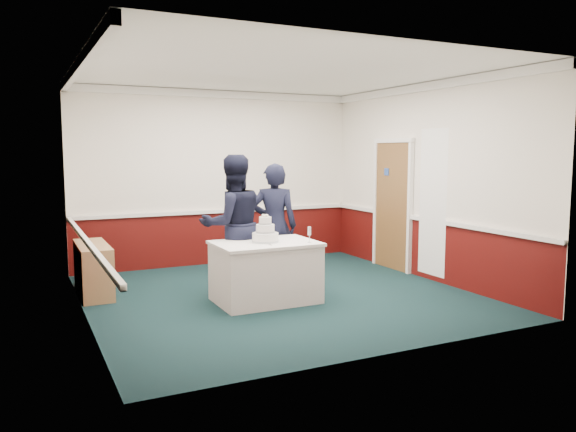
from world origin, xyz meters
name	(u,v)px	position (x,y,z in m)	size (l,w,h in m)	color
ground	(279,295)	(0.00, 0.00, 0.00)	(5.00, 5.00, 0.00)	black
room_shell	(266,151)	(0.08, 0.61, 1.97)	(5.00, 5.00, 3.00)	white
sideboard	(93,269)	(-2.28, 1.16, 0.35)	(0.41, 1.20, 0.70)	#A47E4F
cake_table	(265,271)	(-0.29, -0.21, 0.40)	(1.32, 0.92, 0.79)	white
wedding_cake	(265,234)	(-0.29, -0.21, 0.90)	(0.35, 0.35, 0.36)	white
cake_knife	(269,244)	(-0.32, -0.41, 0.79)	(0.01, 0.22, 0.01)	silver
champagne_flute	(309,232)	(0.21, -0.49, 0.93)	(0.05, 0.05, 0.21)	silver
person_man	(233,225)	(-0.52, 0.37, 0.96)	(0.93, 0.73, 1.92)	black
person_woman	(274,225)	(0.16, 0.50, 0.90)	(0.65, 0.43, 1.79)	black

